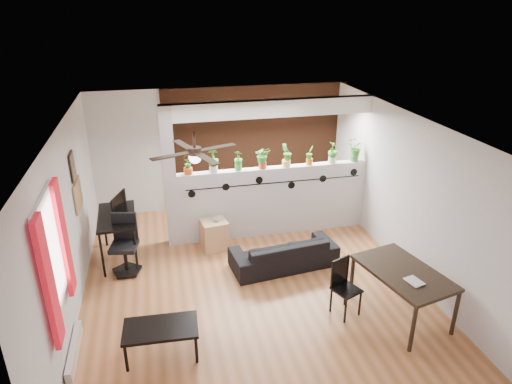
# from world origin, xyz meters

# --- Properties ---
(room_shell) EXTENTS (6.30, 7.10, 2.90)m
(room_shell) POSITION_xyz_m (0.00, 0.00, 1.30)
(room_shell) COLOR #965A31
(room_shell) RESTS_ON ground
(partition_wall) EXTENTS (3.60, 0.18, 1.35)m
(partition_wall) POSITION_xyz_m (0.80, 1.50, 0.68)
(partition_wall) COLOR #BCBCC1
(partition_wall) RESTS_ON ground
(ceiling_header) EXTENTS (3.60, 0.18, 0.30)m
(ceiling_header) POSITION_xyz_m (0.80, 1.50, 2.45)
(ceiling_header) COLOR white
(ceiling_header) RESTS_ON room_shell
(pier_column) EXTENTS (0.22, 0.20, 2.60)m
(pier_column) POSITION_xyz_m (-1.11, 1.50, 1.30)
(pier_column) COLOR #BCBCC1
(pier_column) RESTS_ON ground
(brick_panel) EXTENTS (3.90, 0.05, 2.60)m
(brick_panel) POSITION_xyz_m (0.80, 2.97, 1.30)
(brick_panel) COLOR #9E512E
(brick_panel) RESTS_ON ground
(vine_decal) EXTENTS (3.31, 0.01, 0.30)m
(vine_decal) POSITION_xyz_m (0.80, 1.40, 1.08)
(vine_decal) COLOR black
(vine_decal) RESTS_ON partition_wall
(window_assembly) EXTENTS (0.09, 1.30, 1.55)m
(window_assembly) POSITION_xyz_m (-2.56, -1.20, 1.51)
(window_assembly) COLOR white
(window_assembly) RESTS_ON room_shell
(baseboard_heater) EXTENTS (0.08, 1.00, 0.18)m
(baseboard_heater) POSITION_xyz_m (-2.54, -1.20, 0.09)
(baseboard_heater) COLOR beige
(baseboard_heater) RESTS_ON ground
(corkboard) EXTENTS (0.03, 0.60, 0.45)m
(corkboard) POSITION_xyz_m (-2.58, 0.95, 1.35)
(corkboard) COLOR #99764A
(corkboard) RESTS_ON room_shell
(framed_art) EXTENTS (0.03, 0.34, 0.44)m
(framed_art) POSITION_xyz_m (-2.58, 0.90, 1.85)
(framed_art) COLOR #8C7259
(framed_art) RESTS_ON room_shell
(ceiling_fan) EXTENTS (1.19, 1.19, 0.43)m
(ceiling_fan) POSITION_xyz_m (-0.80, -0.30, 2.31)
(ceiling_fan) COLOR black
(ceiling_fan) RESTS_ON room_shell
(potted_plant_0) EXTENTS (0.28, 0.29, 0.44)m
(potted_plant_0) POSITION_xyz_m (-0.78, 1.50, 1.58)
(potted_plant_0) COLOR #D75119
(potted_plant_0) RESTS_ON partition_wall
(potted_plant_1) EXTENTS (0.23, 0.18, 0.44)m
(potted_plant_1) POSITION_xyz_m (-0.33, 1.50, 1.58)
(potted_plant_1) COLOR white
(potted_plant_1) RESTS_ON partition_wall
(potted_plant_2) EXTENTS (0.23, 0.22, 0.37)m
(potted_plant_2) POSITION_xyz_m (0.12, 1.50, 1.55)
(potted_plant_2) COLOR green
(potted_plant_2) RESTS_ON partition_wall
(potted_plant_3) EXTENTS (0.24, 0.20, 0.41)m
(potted_plant_3) POSITION_xyz_m (0.57, 1.50, 1.57)
(potted_plant_3) COLOR red
(potted_plant_3) RESTS_ON partition_wall
(potted_plant_4) EXTENTS (0.25, 0.22, 0.44)m
(potted_plant_4) POSITION_xyz_m (1.03, 1.50, 1.58)
(potted_plant_4) COLOR #EBB053
(potted_plant_4) RESTS_ON partition_wall
(potted_plant_5) EXTENTS (0.22, 0.22, 0.36)m
(potted_plant_5) POSITION_xyz_m (1.48, 1.50, 1.54)
(potted_plant_5) COLOR #CB6C17
(potted_plant_5) RESTS_ON partition_wall
(potted_plant_6) EXTENTS (0.18, 0.22, 0.41)m
(potted_plant_6) POSITION_xyz_m (1.93, 1.50, 1.57)
(potted_plant_6) COLOR silver
(potted_plant_6) RESTS_ON partition_wall
(potted_plant_7) EXTENTS (0.24, 0.21, 0.42)m
(potted_plant_7) POSITION_xyz_m (2.38, 1.50, 1.57)
(potted_plant_7) COLOR #308531
(potted_plant_7) RESTS_ON partition_wall
(sofa) EXTENTS (1.77, 0.87, 0.50)m
(sofa) POSITION_xyz_m (0.66, 0.29, 0.25)
(sofa) COLOR black
(sofa) RESTS_ON ground
(cube_shelf) EXTENTS (0.50, 0.46, 0.55)m
(cube_shelf) POSITION_xyz_m (-0.41, 1.14, 0.27)
(cube_shelf) COLOR tan
(cube_shelf) RESTS_ON ground
(cup) EXTENTS (0.14, 0.14, 0.09)m
(cup) POSITION_xyz_m (-0.36, 1.14, 0.60)
(cup) COLOR gray
(cup) RESTS_ON cube_shelf
(computer_desk) EXTENTS (0.65, 1.18, 0.84)m
(computer_desk) POSITION_xyz_m (-2.06, 1.16, 0.76)
(computer_desk) COLOR black
(computer_desk) RESTS_ON ground
(monitor) EXTENTS (0.31, 0.16, 0.18)m
(monitor) POSITION_xyz_m (-2.06, 1.31, 0.93)
(monitor) COLOR black
(monitor) RESTS_ON computer_desk
(office_chair) EXTENTS (0.52, 0.52, 1.00)m
(office_chair) POSITION_xyz_m (-1.94, 0.71, 0.44)
(office_chair) COLOR black
(office_chair) RESTS_ON ground
(dining_table) EXTENTS (1.10, 1.51, 0.74)m
(dining_table) POSITION_xyz_m (1.91, -1.35, 0.66)
(dining_table) COLOR black
(dining_table) RESTS_ON ground
(book) EXTENTS (0.23, 0.27, 0.02)m
(book) POSITION_xyz_m (1.81, -1.65, 0.75)
(book) COLOR gray
(book) RESTS_ON dining_table
(folding_chair) EXTENTS (0.45, 0.45, 0.85)m
(folding_chair) POSITION_xyz_m (1.14, -1.08, 0.50)
(folding_chair) COLOR black
(folding_chair) RESTS_ON ground
(coffee_table) EXTENTS (0.96, 0.56, 0.43)m
(coffee_table) POSITION_xyz_m (-1.44, -1.40, 0.39)
(coffee_table) COLOR black
(coffee_table) RESTS_ON ground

